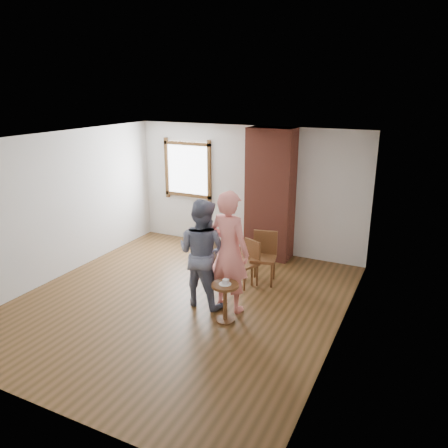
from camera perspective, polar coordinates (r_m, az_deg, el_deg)
The scene contains 12 objects.
ground at distance 7.23m, azimuth -5.81°, elevation -10.03°, with size 5.50×5.50×0.00m, color brown.
room_shell at distance 7.13m, azimuth -4.09°, elevation 5.13°, with size 5.04×5.52×2.62m.
brick_chimney at distance 8.65m, azimuth 6.06°, elevation 3.84°, with size 0.90×0.50×2.60m, color brown.
stoneware_crock at distance 8.91m, azimuth -1.95°, elevation -3.00°, with size 0.32×0.32×0.42m, color #C3AC8D.
dark_pot at distance 9.56m, azimuth -3.51°, elevation -2.38°, with size 0.16×0.16×0.16m, color black.
dining_chair_left at distance 7.61m, azimuth 3.14°, elevation -4.77°, with size 0.49×0.49×0.80m.
dining_chair_right at distance 7.75m, azimuth 5.27°, elevation -3.93°, with size 0.51×0.51×0.91m.
side_table at distance 6.46m, azimuth 0.15°, elevation -9.44°, with size 0.40×0.40×0.60m.
cake_plate at distance 6.37m, azimuth 0.15°, elevation -7.83°, with size 0.18×0.18×0.01m, color white.
cake_slice at distance 6.35m, azimuth 0.23°, elevation -7.57°, with size 0.08×0.07×0.06m, color silver.
man at distance 6.81m, azimuth -2.87°, elevation -3.78°, with size 0.84×0.65×1.72m, color #161B3C.
person_pink at distance 6.61m, azimuth 0.69°, elevation -3.62°, with size 0.69×0.45×1.90m, color #FC877E.
Camera 1 is at (3.43, -5.42, 3.33)m, focal length 35.00 mm.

